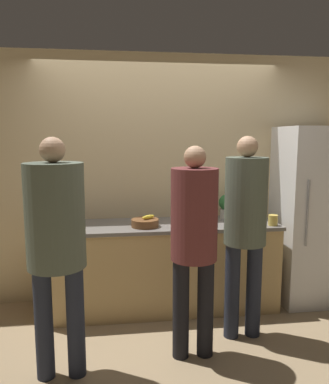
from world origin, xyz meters
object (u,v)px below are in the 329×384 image
(person_left, at_px, (56,234))
(fruit_bowl, at_px, (145,223))
(refrigerator, at_px, (308,215))
(bottle_clear, at_px, (193,221))
(utensil_crock, at_px, (66,215))
(person_center, at_px, (194,234))
(person_right, at_px, (245,219))
(bottle_dark, at_px, (207,211))
(potted_plant, at_px, (227,205))
(cup_yellow, at_px, (273,220))

(person_left, distance_m, fruit_bowl, 1.16)
(refrigerator, height_order, person_left, refrigerator)
(person_left, distance_m, bottle_clear, 1.43)
(fruit_bowl, relative_size, utensil_crock, 1.10)
(refrigerator, relative_size, person_center, 1.10)
(person_right, relative_size, utensil_crock, 7.25)
(person_right, height_order, utensil_crock, person_right)
(utensil_crock, height_order, bottle_dark, utensil_crock)
(person_center, distance_m, utensil_crock, 1.57)
(person_left, relative_size, bottle_dark, 7.43)
(person_center, xyz_separation_m, potted_plant, (0.58, 1.05, 0.01))
(utensil_crock, xyz_separation_m, potted_plant, (1.68, -0.07, 0.07))
(utensil_crock, xyz_separation_m, cup_yellow, (2.04, -0.44, -0.02))
(cup_yellow, bearing_deg, person_left, -157.57)
(refrigerator, bearing_deg, cup_yellow, -155.42)
(person_center, xyz_separation_m, utensil_crock, (-1.10, 1.12, -0.06))
(fruit_bowl, height_order, bottle_clear, bottle_clear)
(person_left, xyz_separation_m, person_center, (1.01, 0.13, -0.07))
(person_center, bearing_deg, fruit_bowl, 111.88)
(refrigerator, distance_m, fruit_bowl, 1.74)
(person_left, xyz_separation_m, fruit_bowl, (0.69, 0.91, -0.15))
(bottle_clear, xyz_separation_m, potted_plant, (0.44, 0.34, 0.08))
(refrigerator, xyz_separation_m, fruit_bowl, (-1.74, -0.11, -0.00))
(fruit_bowl, relative_size, bottle_dark, 1.13)
(person_right, distance_m, bottle_clear, 0.60)
(person_right, relative_size, bottle_clear, 10.99)
(person_right, xyz_separation_m, bottle_dark, (-0.14, 0.77, -0.07))
(cup_yellow, bearing_deg, potted_plant, 133.17)
(person_left, relative_size, person_center, 1.04)
(refrigerator, height_order, person_center, refrigerator)
(fruit_bowl, relative_size, potted_plant, 1.03)
(refrigerator, bearing_deg, bottle_dark, 173.93)
(person_center, bearing_deg, utensil_crock, 134.65)
(bottle_clear, height_order, potted_plant, potted_plant)
(person_right, height_order, fruit_bowl, person_right)
(fruit_bowl, height_order, utensil_crock, utensil_crock)
(fruit_bowl, xyz_separation_m, utensil_crock, (-0.79, 0.33, 0.03))
(person_center, height_order, cup_yellow, person_center)
(person_center, xyz_separation_m, cup_yellow, (0.93, 0.67, -0.07))
(person_right, distance_m, fruit_bowl, 0.98)
(person_center, relative_size, bottle_dark, 7.15)
(person_center, bearing_deg, person_left, -172.74)
(bottle_dark, relative_size, bottle_clear, 1.47)
(utensil_crock, relative_size, bottle_dark, 1.03)
(person_right, bearing_deg, fruit_bowl, 146.25)
(person_left, bearing_deg, utensil_crock, 94.34)
(fruit_bowl, xyz_separation_m, potted_plant, (0.89, 0.27, 0.10))
(fruit_bowl, xyz_separation_m, cup_yellow, (1.25, -0.11, 0.01))
(utensil_crock, distance_m, bottle_clear, 1.31)
(utensil_crock, distance_m, potted_plant, 1.68)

